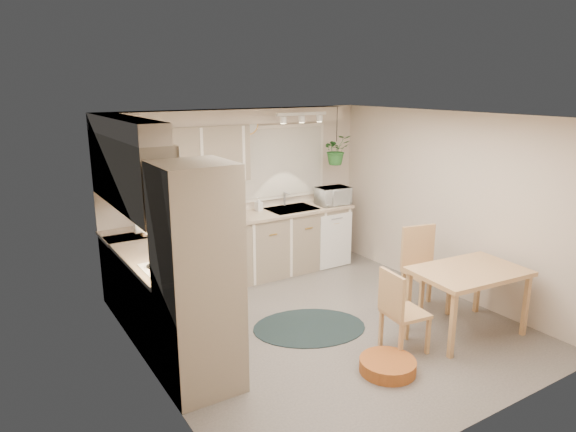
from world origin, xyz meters
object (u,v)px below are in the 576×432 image
object	(u,v)px
chair_left	(405,310)
microwave	(333,194)
chair_back	(427,271)
braided_rug	(309,327)
pet_bed	(388,366)
dining_table	(467,301)

from	to	relation	value
chair_left	microwave	world-z (taller)	microwave
chair_back	chair_left	bearing A→B (deg)	43.84
chair_back	braided_rug	world-z (taller)	chair_back
chair_left	chair_back	xyz separation A→B (m)	(0.92, 0.57, 0.07)
chair_back	braided_rug	bearing A→B (deg)	-2.01
chair_left	pet_bed	bearing A→B (deg)	-55.00
chair_left	braided_rug	distance (m)	1.18
braided_rug	dining_table	bearing A→B (deg)	-35.90
dining_table	microwave	bearing A→B (deg)	87.17
pet_bed	chair_back	bearing A→B (deg)	30.64
dining_table	pet_bed	bearing A→B (deg)	-173.49
dining_table	chair_left	size ratio (longest dim) A/B	1.34
chair_left	microwave	bearing A→B (deg)	166.20
dining_table	chair_back	world-z (taller)	chair_back
braided_rug	microwave	distance (m)	2.51
chair_left	braided_rug	xyz separation A→B (m)	(-0.56, 0.94, -0.44)
dining_table	chair_left	world-z (taller)	chair_left
chair_left	dining_table	bearing A→B (deg)	91.55
chair_back	microwave	bearing A→B (deg)	-80.00
chair_back	pet_bed	world-z (taller)	chair_back
microwave	dining_table	bearing A→B (deg)	-90.78
pet_bed	braided_rug	bearing A→B (deg)	95.86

